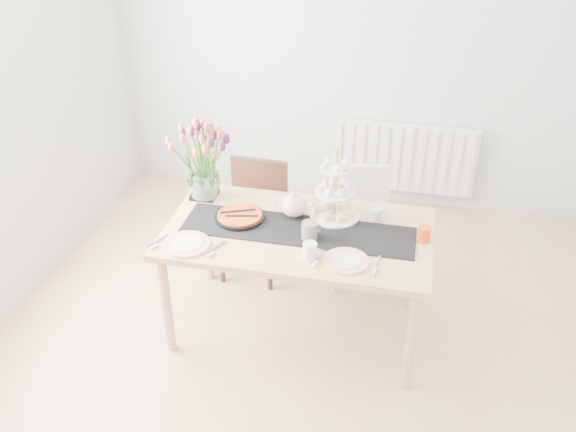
% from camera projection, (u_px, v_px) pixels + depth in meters
% --- Properties ---
extents(room_shell, '(4.50, 4.50, 4.50)m').
position_uv_depth(room_shell, '(294.00, 181.00, 3.03)').
color(room_shell, tan).
rests_on(room_shell, ground).
extents(radiator, '(1.20, 0.08, 0.60)m').
position_uv_depth(radiator, '(404.00, 158.00, 5.20)').
color(radiator, white).
rests_on(radiator, room_shell).
extents(dining_table, '(1.60, 0.90, 0.75)m').
position_uv_depth(dining_table, '(298.00, 241.00, 3.70)').
color(dining_table, tan).
rests_on(dining_table, ground).
extents(chair_brown, '(0.43, 0.43, 0.84)m').
position_uv_depth(chair_brown, '(256.00, 210.00, 4.39)').
color(chair_brown, '#341B13').
rests_on(chair_brown, ground).
extents(chair_white, '(0.47, 0.47, 0.82)m').
position_uv_depth(chair_white, '(361.00, 216.00, 4.33)').
color(chair_white, silver).
rests_on(chair_white, ground).
extents(table_runner, '(1.40, 0.35, 0.01)m').
position_uv_depth(table_runner, '(298.00, 230.00, 3.66)').
color(table_runner, black).
rests_on(table_runner, dining_table).
extents(tulip_vase, '(0.60, 0.60, 0.51)m').
position_uv_depth(tulip_vase, '(201.00, 151.00, 3.85)').
color(tulip_vase, silver).
rests_on(tulip_vase, dining_table).
extents(cake_stand, '(0.32, 0.32, 0.46)m').
position_uv_depth(cake_stand, '(335.00, 198.00, 3.73)').
color(cake_stand, gold).
rests_on(cake_stand, dining_table).
extents(teapot, '(0.28, 0.23, 0.17)m').
position_uv_depth(teapot, '(294.00, 205.00, 3.76)').
color(teapot, white).
rests_on(teapot, dining_table).
extents(cream_jug, '(0.10, 0.10, 0.09)m').
position_uv_depth(cream_jug, '(375.00, 214.00, 3.74)').
color(cream_jug, silver).
rests_on(cream_jug, dining_table).
extents(tart_tin, '(0.31, 0.31, 0.04)m').
position_uv_depth(tart_tin, '(240.00, 217.00, 3.76)').
color(tart_tin, black).
rests_on(tart_tin, dining_table).
extents(mug_grey, '(0.13, 0.13, 0.11)m').
position_uv_depth(mug_grey, '(309.00, 231.00, 3.55)').
color(mug_grey, slate).
rests_on(mug_grey, dining_table).
extents(mug_white, '(0.09, 0.09, 0.10)m').
position_uv_depth(mug_white, '(310.00, 251.00, 3.39)').
color(mug_white, silver).
rests_on(mug_white, dining_table).
extents(mug_orange, '(0.11, 0.11, 0.09)m').
position_uv_depth(mug_orange, '(424.00, 234.00, 3.54)').
color(mug_orange, '#ED461A').
rests_on(mug_orange, dining_table).
extents(plate_left, '(0.36, 0.36, 0.01)m').
position_uv_depth(plate_left, '(186.00, 244.00, 3.52)').
color(plate_left, white).
rests_on(plate_left, dining_table).
extents(plate_right, '(0.30, 0.30, 0.01)m').
position_uv_depth(plate_right, '(346.00, 261.00, 3.38)').
color(plate_right, white).
rests_on(plate_right, dining_table).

